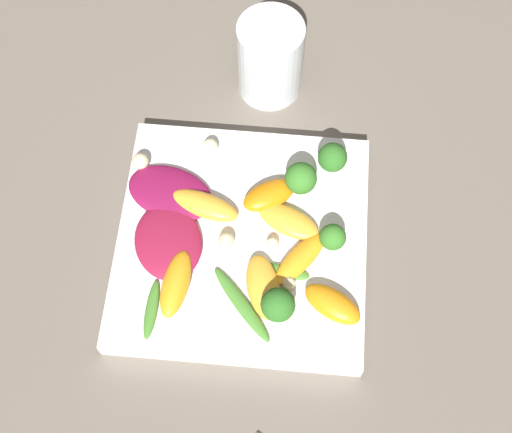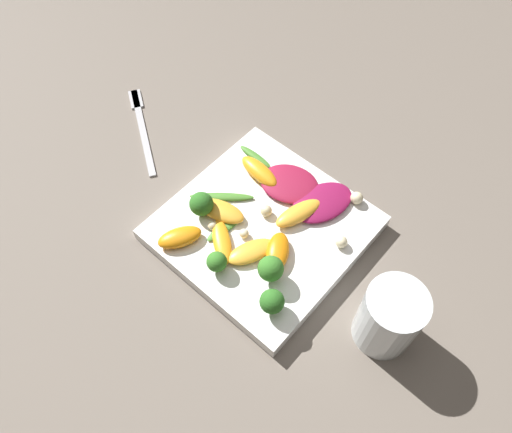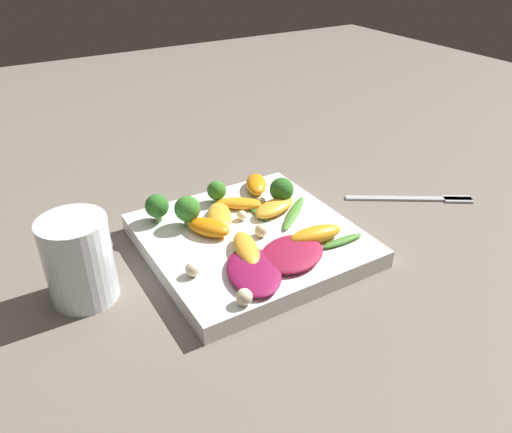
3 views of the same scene
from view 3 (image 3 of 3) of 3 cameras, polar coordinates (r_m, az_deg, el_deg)
ground_plane at (r=0.68m, az=-0.70°, el=-3.53°), size 2.40×2.40×0.00m
plate at (r=0.67m, az=-0.70°, el=-2.67°), size 0.27×0.27×0.02m
drinking_glass at (r=0.60m, az=-19.58°, el=-4.70°), size 0.08×0.08×0.10m
fork at (r=0.83m, az=18.56°, el=2.04°), size 0.12×0.18×0.01m
radicchio_leaf_0 at (r=0.61m, az=4.10°, el=-4.24°), size 0.10×0.11×0.01m
radicchio_leaf_1 at (r=0.58m, az=-0.27°, el=-6.24°), size 0.11×0.09×0.01m
orange_segment_0 at (r=0.69m, az=-4.18°, el=0.13°), size 0.08×0.06×0.01m
orange_segment_1 at (r=0.64m, az=6.80°, el=-2.06°), size 0.04×0.08×0.02m
orange_segment_2 at (r=0.66m, az=-5.43°, el=-1.23°), size 0.07×0.06×0.02m
orange_segment_3 at (r=0.76m, az=0.02°, el=3.72°), size 0.07×0.06×0.02m
orange_segment_4 at (r=0.72m, az=-1.79°, el=1.50°), size 0.06×0.07×0.01m
orange_segment_5 at (r=0.70m, az=2.12°, el=1.07°), size 0.05×0.08×0.02m
orange_segment_6 at (r=0.61m, az=-1.09°, el=-3.74°), size 0.08×0.05×0.02m
broccoli_floret_0 at (r=0.69m, az=-11.25°, el=1.15°), size 0.03×0.03×0.04m
broccoli_floret_1 at (r=0.73m, az=-4.37°, el=2.97°), size 0.03×0.03×0.03m
broccoli_floret_2 at (r=0.67m, az=-7.85°, el=0.82°), size 0.03×0.03×0.04m
broccoli_floret_3 at (r=0.72m, az=2.95°, el=3.03°), size 0.03×0.03×0.04m
arugula_sprig_0 at (r=0.71m, az=0.08°, el=0.78°), size 0.07×0.02×0.01m
arugula_sprig_1 at (r=0.65m, az=9.85°, el=-2.75°), size 0.01×0.06×0.01m
arugula_sprig_2 at (r=0.70m, az=4.33°, el=0.43°), size 0.07×0.08×0.01m
macadamia_nut_0 at (r=0.65m, az=0.58°, el=-1.62°), size 0.02×0.02×0.02m
macadamia_nut_1 at (r=0.69m, az=-1.61°, el=0.13°), size 0.01×0.01×0.01m
macadamia_nut_2 at (r=0.59m, az=-7.28°, el=-6.00°), size 0.02×0.02×0.02m
macadamia_nut_3 at (r=0.54m, az=-1.36°, el=-9.17°), size 0.02×0.02×0.02m
macadamia_nut_4 at (r=0.72m, az=0.55°, el=1.72°), size 0.01×0.01×0.01m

